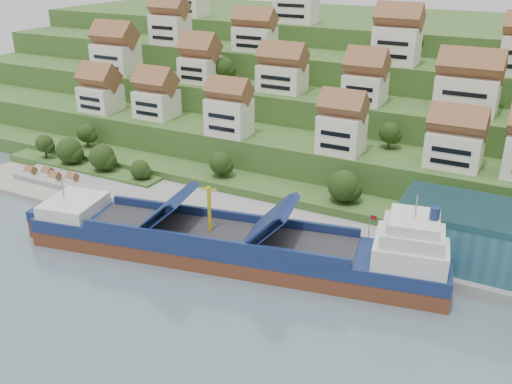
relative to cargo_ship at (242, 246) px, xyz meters
The scene contains 9 objects.
ground 4.08m from the cargo_ship, 15.66° to the right, with size 300.00×300.00×0.00m, color slate.
quay 26.67m from the cargo_ship, 32.63° to the left, with size 180.00×14.00×2.20m, color gray.
pebble_beach 56.82m from the cargo_ship, 168.48° to the left, with size 45.00×20.00×1.00m, color gray.
hillside 103.18m from the cargo_ship, 88.67° to the left, with size 260.00×128.00×31.00m.
hillside_village 61.54m from the cargo_ship, 87.82° to the left, with size 158.07×62.68×28.90m.
hillside_trees 46.08m from the cargo_ship, 107.12° to the left, with size 137.67×61.07×32.09m.
flagpole 22.82m from the cargo_ship, 24.48° to the left, with size 1.28×0.16×8.00m.
beach_huts 58.50m from the cargo_ship, behind, with size 14.40×3.70×2.20m.
cargo_ship is the anchor object (origin of this frame).
Camera 1 is at (41.94, -78.04, 53.34)m, focal length 40.00 mm.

